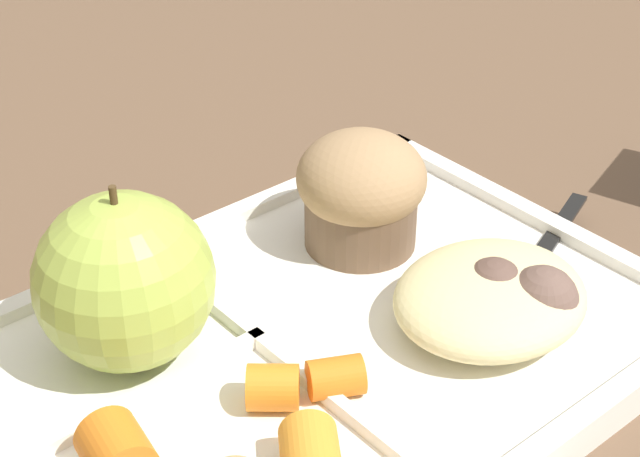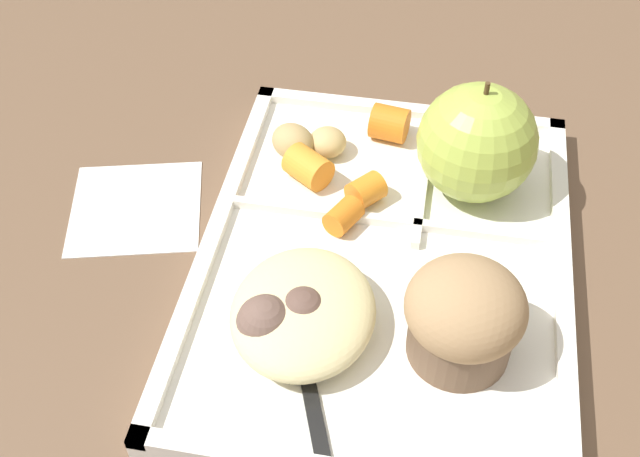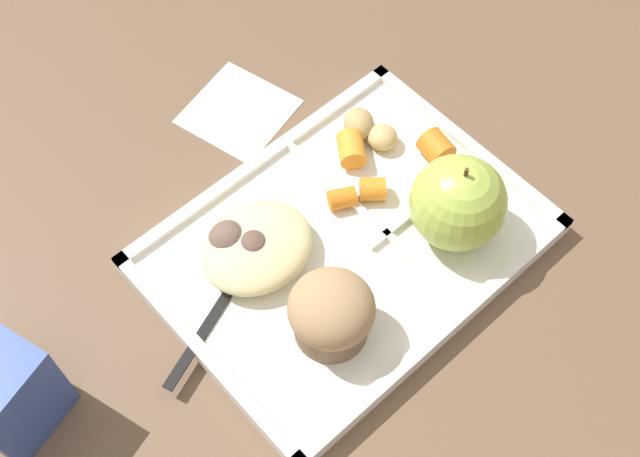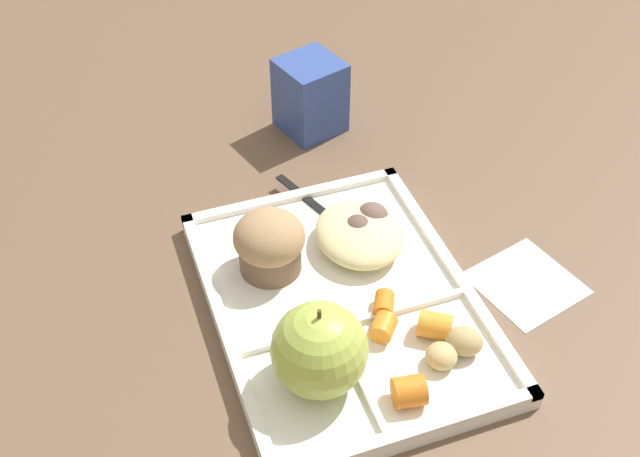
# 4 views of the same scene
# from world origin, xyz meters

# --- Properties ---
(ground) EXTENTS (6.00, 6.00, 0.00)m
(ground) POSITION_xyz_m (0.00, 0.00, 0.00)
(ground) COLOR brown
(lunch_tray) EXTENTS (0.34, 0.25, 0.02)m
(lunch_tray) POSITION_xyz_m (-0.00, 0.00, 0.01)
(lunch_tray) COLOR white
(lunch_tray) RESTS_ON ground
(green_apple) EXTENTS (0.09, 0.09, 0.10)m
(green_apple) POSITION_xyz_m (-0.08, 0.05, 0.06)
(green_apple) COLOR #A8C14C
(green_apple) RESTS_ON lunch_tray
(bran_muffin) EXTENTS (0.07, 0.07, 0.07)m
(bran_muffin) POSITION_xyz_m (0.07, 0.05, 0.05)
(bran_muffin) COLOR brown
(bran_muffin) RESTS_ON lunch_tray
(carrot_slice_center) EXTENTS (0.03, 0.03, 0.02)m
(carrot_slice_center) POSITION_xyz_m (-0.03, -0.03, 0.02)
(carrot_slice_center) COLOR orange
(carrot_slice_center) RESTS_ON lunch_tray
(carrot_slice_edge) EXTENTS (0.03, 0.03, 0.03)m
(carrot_slice_edge) POSITION_xyz_m (-0.13, -0.01, 0.03)
(carrot_slice_edge) COLOR orange
(carrot_slice_edge) RESTS_ON lunch_tray
(carrot_slice_near_corner) EXTENTS (0.04, 0.04, 0.03)m
(carrot_slice_near_corner) POSITION_xyz_m (-0.07, -0.07, 0.03)
(carrot_slice_near_corner) COLOR orange
(carrot_slice_near_corner) RESTS_ON lunch_tray
(carrot_slice_back) EXTENTS (0.03, 0.03, 0.02)m
(carrot_slice_back) POSITION_xyz_m (-0.05, -0.02, 0.03)
(carrot_slice_back) COLOR orange
(carrot_slice_back) RESTS_ON lunch_tray
(potato_chunk_small) EXTENTS (0.03, 0.03, 0.02)m
(potato_chunk_small) POSITION_xyz_m (-0.10, -0.06, 0.03)
(potato_chunk_small) COLOR tan
(potato_chunk_small) RESTS_ON lunch_tray
(potato_chunk_large) EXTENTS (0.04, 0.05, 0.03)m
(potato_chunk_large) POSITION_xyz_m (-0.10, -0.08, 0.03)
(potato_chunk_large) COLOR tan
(potato_chunk_large) RESTS_ON lunch_tray
(egg_noodle_pile) EXTENTS (0.11, 0.09, 0.03)m
(egg_noodle_pile) POSITION_xyz_m (0.07, -0.04, 0.03)
(egg_noodle_pile) COLOR beige
(egg_noodle_pile) RESTS_ON lunch_tray
(meatball_back) EXTENTS (0.04, 0.04, 0.04)m
(meatball_back) POSITION_xyz_m (0.07, -0.04, 0.03)
(meatball_back) COLOR brown
(meatball_back) RESTS_ON lunch_tray
(meatball_side) EXTENTS (0.03, 0.03, 0.03)m
(meatball_side) POSITION_xyz_m (0.08, -0.06, 0.03)
(meatball_side) COLOR brown
(meatball_side) RESTS_ON lunch_tray
(meatball_center) EXTENTS (0.03, 0.03, 0.03)m
(meatball_center) POSITION_xyz_m (0.07, -0.04, 0.03)
(meatball_center) COLOR #755B4C
(meatball_center) RESTS_ON lunch_tray
(meatball_front) EXTENTS (0.04, 0.04, 0.04)m
(meatball_front) POSITION_xyz_m (0.08, -0.06, 0.03)
(meatball_front) COLOR brown
(meatball_front) RESTS_ON lunch_tray
(plastic_fork) EXTENTS (0.16, 0.07, 0.00)m
(plastic_fork) POSITION_xyz_m (0.12, -0.03, 0.02)
(plastic_fork) COLOR black
(plastic_fork) RESTS_ON lunch_tray
(milk_carton) EXTENTS (0.09, 0.09, 0.10)m
(milk_carton) POSITION_xyz_m (0.31, -0.07, 0.05)
(milk_carton) COLOR #334C99
(milk_carton) RESTS_ON ground
(paper_napkin) EXTENTS (0.12, 0.12, 0.00)m
(paper_napkin) POSITION_xyz_m (-0.03, -0.19, 0.00)
(paper_napkin) COLOR white
(paper_napkin) RESTS_ON ground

